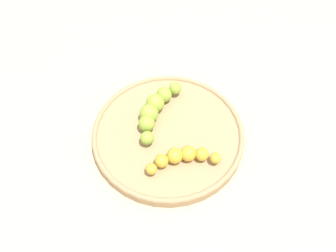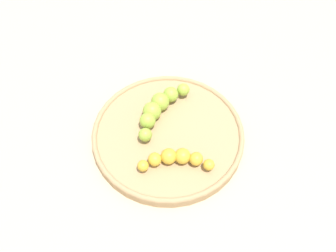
# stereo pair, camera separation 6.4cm
# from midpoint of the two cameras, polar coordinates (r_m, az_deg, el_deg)

# --- Properties ---
(ground_plane) EXTENTS (2.40, 2.40, 0.00)m
(ground_plane) POSITION_cam_midpoint_polar(r_m,az_deg,el_deg) (0.67, -2.72, -2.09)
(ground_plane) COLOR tan
(fruit_bowl) EXTENTS (0.28, 0.28, 0.02)m
(fruit_bowl) POSITION_cam_midpoint_polar(r_m,az_deg,el_deg) (0.66, -2.76, -1.50)
(fruit_bowl) COLOR #A08259
(fruit_bowl) RESTS_ON ground_plane
(banana_green) EXTENTS (0.15, 0.07, 0.04)m
(banana_green) POSITION_cam_midpoint_polar(r_m,az_deg,el_deg) (0.66, -4.91, 2.56)
(banana_green) COLOR #8CAD38
(banana_green) RESTS_ON fruit_bowl
(banana_spotted) EXTENTS (0.06, 0.13, 0.03)m
(banana_spotted) POSITION_cam_midpoint_polar(r_m,az_deg,el_deg) (0.61, -0.69, -5.30)
(banana_spotted) COLOR gold
(banana_spotted) RESTS_ON fruit_bowl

